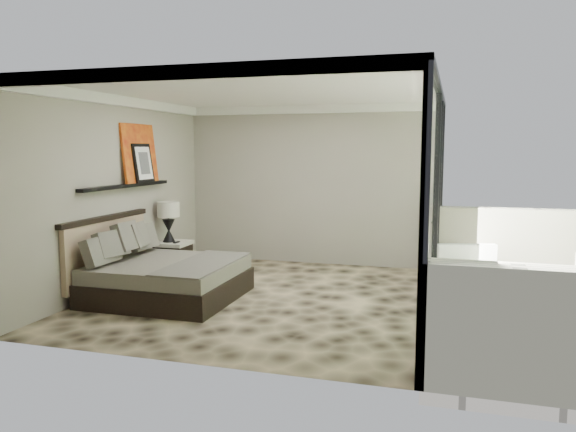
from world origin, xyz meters
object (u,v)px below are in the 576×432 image
(bed, at_px, (161,275))
(table_lamp, at_px, (168,216))
(nightstand, at_px, (173,257))
(lounger, at_px, (482,287))

(bed, height_order, table_lamp, table_lamp)
(bed, distance_m, table_lamp, 1.71)
(bed, distance_m, nightstand, 1.61)
(nightstand, height_order, table_lamp, table_lamp)
(bed, xyz_separation_m, table_lamp, (-0.65, 1.44, 0.63))
(bed, relative_size, lounger, 1.04)
(nightstand, xyz_separation_m, lounger, (4.84, -0.48, -0.06))
(nightstand, height_order, lounger, lounger)
(bed, bearing_deg, lounger, 13.53)
(table_lamp, relative_size, lounger, 0.36)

